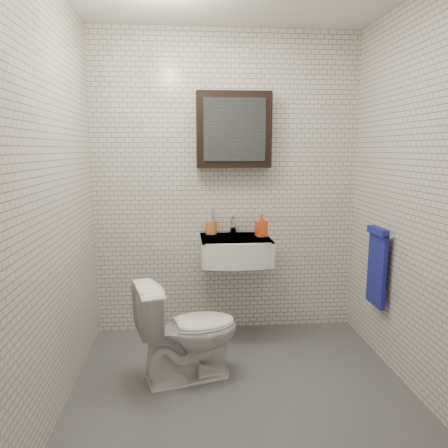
{
  "coord_description": "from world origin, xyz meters",
  "views": [
    {
      "loc": [
        -0.34,
        -2.63,
        1.55
      ],
      "look_at": [
        -0.07,
        0.45,
        1.02
      ],
      "focal_mm": 35.0,
      "sensor_mm": 36.0,
      "label": 1
    }
  ],
  "objects": [
    {
      "name": "ground",
      "position": [
        0.0,
        0.0,
        0.01
      ],
      "size": [
        2.2,
        2.0,
        0.01
      ],
      "primitive_type": "cube",
      "color": "#4B4D52",
      "rests_on": "ground"
    },
    {
      "name": "room_shell",
      "position": [
        0.0,
        0.0,
        1.47
      ],
      "size": [
        2.22,
        2.02,
        2.51
      ],
      "color": "silver",
      "rests_on": "ground"
    },
    {
      "name": "washbasin",
      "position": [
        0.05,
        0.73,
        0.76
      ],
      "size": [
        0.55,
        0.5,
        0.2
      ],
      "color": "white",
      "rests_on": "room_shell"
    },
    {
      "name": "faucet",
      "position": [
        0.05,
        0.93,
        0.92
      ],
      "size": [
        0.06,
        0.2,
        0.15
      ],
      "color": "silver",
      "rests_on": "washbasin"
    },
    {
      "name": "mirror_cabinet",
      "position": [
        0.05,
        0.93,
        1.7
      ],
      "size": [
        0.6,
        0.15,
        0.6
      ],
      "color": "black",
      "rests_on": "room_shell"
    },
    {
      "name": "towel_rail",
      "position": [
        1.04,
        0.35,
        0.72
      ],
      "size": [
        0.09,
        0.3,
        0.58
      ],
      "color": "silver",
      "rests_on": "room_shell"
    },
    {
      "name": "toothbrush_cup",
      "position": [
        -0.13,
        0.94,
        0.91
      ],
      "size": [
        0.1,
        0.1,
        0.24
      ],
      "rotation": [
        0.0,
        0.0,
        0.15
      ],
      "color": "#C37930",
      "rests_on": "washbasin"
    },
    {
      "name": "soap_bottle",
      "position": [
        0.27,
        0.8,
        0.94
      ],
      "size": [
        0.1,
        0.1,
        0.18
      ],
      "primitive_type": "imported",
      "rotation": [
        0.0,
        0.0,
        0.22
      ],
      "color": "orange",
      "rests_on": "washbasin"
    },
    {
      "name": "toilet",
      "position": [
        -0.34,
        0.16,
        0.35
      ],
      "size": [
        0.76,
        0.55,
        0.69
      ],
      "primitive_type": "imported",
      "rotation": [
        0.0,
        0.0,
        1.84
      ],
      "color": "white",
      "rests_on": "ground"
    }
  ]
}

